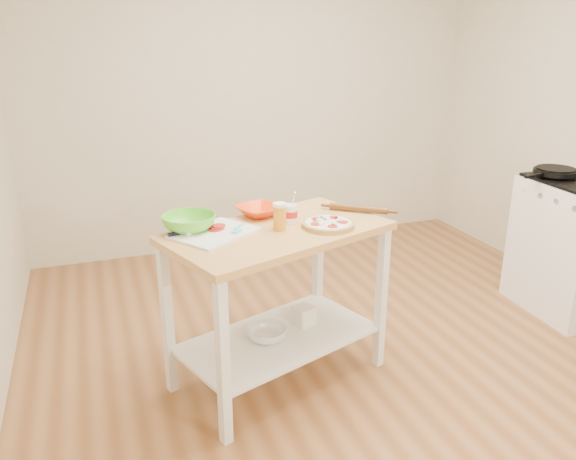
% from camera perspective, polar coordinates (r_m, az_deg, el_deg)
% --- Properties ---
extents(room_shell, '(4.04, 4.54, 2.74)m').
position_cam_1_polar(room_shell, '(2.99, 9.34, 9.08)').
color(room_shell, '#996338').
rests_on(room_shell, ground).
extents(prep_island, '(1.31, 0.98, 0.90)m').
position_cam_1_polar(prep_island, '(3.03, -1.00, -4.39)').
color(prep_island, tan).
rests_on(prep_island, ground).
extents(gas_stove, '(0.64, 0.74, 1.11)m').
position_cam_1_polar(gas_stove, '(4.39, 27.25, -1.45)').
color(gas_stove, white).
rests_on(gas_stove, ground).
extents(skillet, '(0.46, 0.29, 0.03)m').
position_cam_1_polar(skillet, '(4.28, 25.49, 5.37)').
color(skillet, black).
rests_on(skillet, gas_stove).
extents(pizza, '(0.28, 0.28, 0.04)m').
position_cam_1_polar(pizza, '(2.98, 4.09, 0.63)').
color(pizza, tan).
rests_on(pizza, prep_island).
extents(cutting_board, '(0.50, 0.47, 0.04)m').
position_cam_1_polar(cutting_board, '(2.89, -7.54, -0.26)').
color(cutting_board, white).
rests_on(cutting_board, prep_island).
extents(spatula, '(0.10, 0.14, 0.01)m').
position_cam_1_polar(spatula, '(2.91, -5.12, 0.14)').
color(spatula, '#44D8CA').
rests_on(spatula, cutting_board).
extents(knife, '(0.26, 0.10, 0.01)m').
position_cam_1_polar(knife, '(2.89, -10.31, -0.17)').
color(knife, silver).
rests_on(knife, cutting_board).
extents(orange_bowl, '(0.30, 0.30, 0.06)m').
position_cam_1_polar(orange_bowl, '(3.16, -2.97, 1.98)').
color(orange_bowl, '#FF4912').
rests_on(orange_bowl, prep_island).
extents(green_bowl, '(0.36, 0.36, 0.09)m').
position_cam_1_polar(green_bowl, '(2.94, -10.02, 0.71)').
color(green_bowl, '#5ED132').
rests_on(green_bowl, prep_island).
extents(beer_pint, '(0.07, 0.07, 0.14)m').
position_cam_1_polar(beer_pint, '(2.91, -0.86, 1.41)').
color(beer_pint, orange).
rests_on(beer_pint, prep_island).
extents(yogurt_tub, '(0.08, 0.08, 0.17)m').
position_cam_1_polar(yogurt_tub, '(3.03, 0.20, 1.69)').
color(yogurt_tub, white).
rests_on(yogurt_tub, prep_island).
extents(rolling_pin, '(0.29, 0.24, 0.04)m').
position_cam_1_polar(rolling_pin, '(3.24, 7.18, 2.14)').
color(rolling_pin, brown).
rests_on(rolling_pin, prep_island).
extents(shelf_glass_bowl, '(0.30, 0.30, 0.07)m').
position_cam_1_polar(shelf_glass_bowl, '(3.16, -2.14, -10.51)').
color(shelf_glass_bowl, silver).
rests_on(shelf_glass_bowl, prep_island).
extents(shelf_bin, '(0.14, 0.14, 0.11)m').
position_cam_1_polar(shelf_bin, '(3.31, 1.58, -8.65)').
color(shelf_bin, white).
rests_on(shelf_bin, prep_island).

